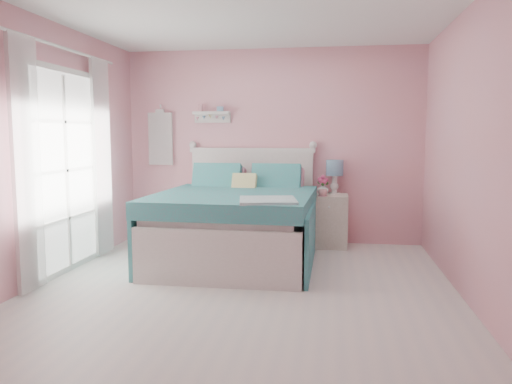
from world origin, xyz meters
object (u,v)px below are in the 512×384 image
(bed, at_px, (237,224))
(teacup, at_px, (323,193))
(vase, at_px, (323,189))
(nightstand, at_px, (329,221))
(table_lamp, at_px, (335,170))

(bed, distance_m, teacup, 1.23)
(teacup, bearing_deg, vase, 90.88)
(vase, xyz_separation_m, teacup, (0.00, -0.20, -0.03))
(vase, distance_m, teacup, 0.21)
(nightstand, bearing_deg, table_lamp, 59.14)
(nightstand, distance_m, vase, 0.43)
(nightstand, height_order, vase, vase)
(nightstand, xyz_separation_m, vase, (-0.09, 0.04, 0.41))
(table_lamp, xyz_separation_m, vase, (-0.15, -0.06, -0.24))
(bed, relative_size, vase, 14.96)
(table_lamp, relative_size, teacup, 4.11)
(bed, xyz_separation_m, teacup, (0.97, 0.69, 0.30))
(nightstand, xyz_separation_m, teacup, (-0.08, -0.16, 0.38))
(bed, height_order, table_lamp, bed)
(bed, bearing_deg, vase, 44.57)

